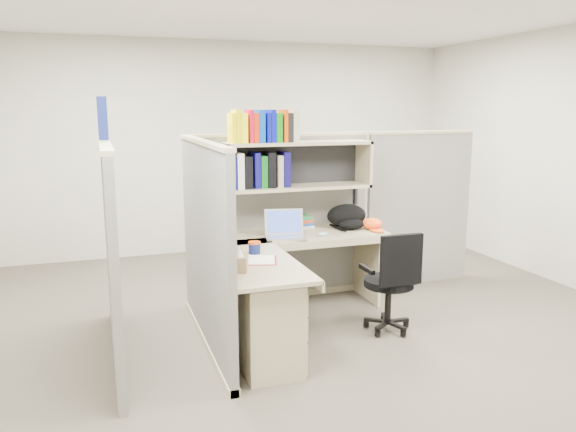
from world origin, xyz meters
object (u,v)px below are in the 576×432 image
object	(u,v)px
backpack	(349,217)
task_chair	(390,297)
desk	(278,297)
snack_canister	(254,247)
laptop	(285,224)

from	to	relation	value
backpack	task_chair	world-z (taller)	backpack
task_chair	desk	bearing A→B (deg)	-177.42
task_chair	backpack	bearing A→B (deg)	90.74
backpack	task_chair	bearing A→B (deg)	-75.86
snack_canister	task_chair	size ratio (longest dim) A/B	0.11
laptop	desk	bearing A→B (deg)	-101.20
laptop	snack_canister	distance (m)	0.60
desk	task_chair	xyz separation A→B (m)	(1.00, 0.05, -0.13)
backpack	snack_canister	world-z (taller)	backpack
backpack	snack_canister	xyz separation A→B (m)	(-1.11, -0.62, -0.06)
laptop	task_chair	world-z (taller)	laptop
task_chair	laptop	bearing A→B (deg)	137.91
desk	laptop	distance (m)	0.86
laptop	backpack	xyz separation A→B (m)	(0.70, 0.18, -0.01)
backpack	task_chair	xyz separation A→B (m)	(0.01, -0.82, -0.53)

